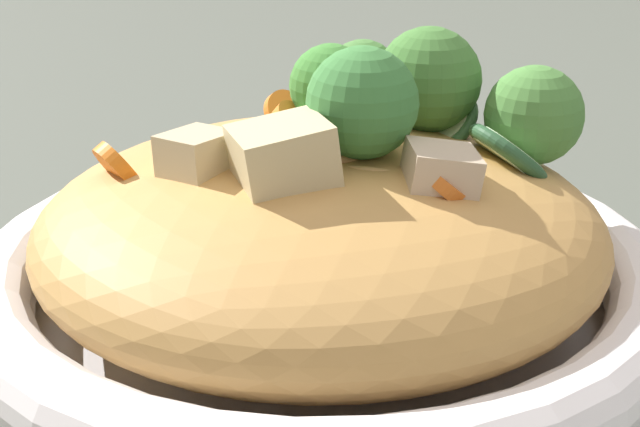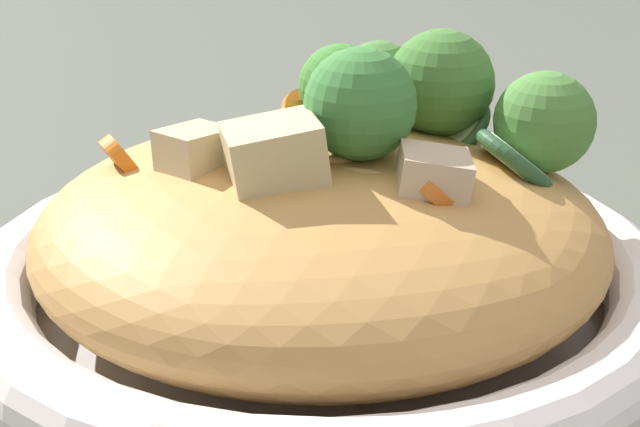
% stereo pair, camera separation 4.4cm
% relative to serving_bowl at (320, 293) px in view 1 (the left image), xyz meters
% --- Properties ---
extents(ground_plane, '(3.00, 3.00, 0.00)m').
position_rel_serving_bowl_xyz_m(ground_plane, '(0.00, 0.00, -0.03)').
color(ground_plane, '#51574D').
extents(serving_bowl, '(0.33, 0.33, 0.05)m').
position_rel_serving_bowl_xyz_m(serving_bowl, '(0.00, 0.00, 0.00)').
color(serving_bowl, white).
rests_on(serving_bowl, ground_plane).
extents(noodle_heap, '(0.26, 0.26, 0.09)m').
position_rel_serving_bowl_xyz_m(noodle_heap, '(0.00, -0.00, 0.03)').
color(noodle_heap, tan).
rests_on(noodle_heap, serving_bowl).
extents(broccoli_florets, '(0.14, 0.15, 0.07)m').
position_rel_serving_bowl_xyz_m(broccoli_florets, '(0.02, -0.05, 0.09)').
color(broccoli_florets, '#8FB775').
rests_on(broccoli_florets, serving_bowl).
extents(carrot_coins, '(0.17, 0.15, 0.03)m').
position_rel_serving_bowl_xyz_m(carrot_coins, '(0.02, 0.02, 0.07)').
color(carrot_coins, orange).
rests_on(carrot_coins, serving_bowl).
extents(zucchini_slices, '(0.10, 0.13, 0.03)m').
position_rel_serving_bowl_xyz_m(zucchini_slices, '(0.02, -0.06, 0.07)').
color(zucchini_slices, beige).
rests_on(zucchini_slices, serving_bowl).
extents(chicken_chunks, '(0.13, 0.17, 0.04)m').
position_rel_serving_bowl_xyz_m(chicken_chunks, '(-0.01, -0.00, 0.07)').
color(chicken_chunks, '#C8B091').
rests_on(chicken_chunks, serving_bowl).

